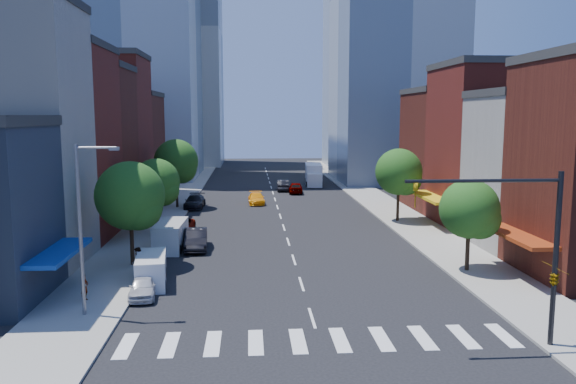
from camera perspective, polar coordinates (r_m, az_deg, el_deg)
The scene contains 31 objects.
ground at distance 30.29m, azimuth 2.46°, elevation -12.67°, with size 220.00×220.00×0.00m, color black.
sidewalk_left at distance 69.61m, azimuth -11.59°, elevation -1.03°, with size 5.00×120.00×0.15m, color gray.
sidewalk_right at distance 70.76m, azimuth 8.91°, elevation -0.83°, with size 5.00×120.00×0.15m, color gray.
crosswalk at distance 27.51m, azimuth 3.18°, elevation -14.84°, with size 19.00×3.00×0.01m, color silver.
bldg_left_2 at distance 51.89m, azimuth -24.07°, elevation 4.27°, with size 12.00×9.00×16.00m, color maroon.
bldg_left_3 at distance 59.96m, azimuth -21.28°, elevation 4.33°, with size 12.00×8.00×15.00m, color #4A1912.
bldg_left_4 at distance 68.08m, azimuth -19.20°, elevation 5.62°, with size 12.00×9.00×17.00m, color maroon.
bldg_left_5 at distance 77.36m, azimuth -17.31°, elevation 4.43°, with size 12.00×10.00×13.00m, color #4A1912.
bldg_right_1 at distance 49.73m, azimuth 25.21°, elevation 1.77°, with size 12.00×8.00×12.00m, color beige.
bldg_right_2 at distance 57.62m, azimuth 20.95°, elevation 4.22°, with size 12.00×10.00×15.00m, color maroon.
bldg_right_3 at distance 66.86m, azimuth 17.32°, elevation 3.95°, with size 12.00×10.00×13.00m, color #4A1912.
tower_far_w at distance 125.28m, azimuth -11.13°, elevation 15.66°, with size 18.00×18.00×56.00m, color #9EA5AD.
traffic_signal at distance 27.86m, azimuth 24.54°, elevation -6.27°, with size 7.24×2.24×8.00m.
streetlight at distance 30.88m, azimuth -20.06°, elevation -2.58°, with size 2.25×0.25×9.00m.
tree_left_near at distance 40.35m, azimuth -15.54°, elevation -0.63°, with size 4.80×4.80×7.30m.
tree_left_mid at distance 51.12m, azimuth -13.09°, elevation 0.80°, with size 4.20×4.20×6.65m.
tree_left_far at distance 64.85m, azimuth -11.17°, elevation 2.90°, with size 5.00×5.00×7.75m.
tree_right_near at distance 39.58m, azimuth 18.18°, elevation -1.89°, with size 4.00×4.00×6.20m.
tree_right_far at distance 56.41m, azimuth 11.35°, elevation 1.84°, with size 4.60×4.60×7.20m.
parked_car_front at distance 34.40m, azimuth -14.50°, elevation -9.27°, with size 1.50×3.73×1.27m, color silver.
parked_car_second at distance 45.34m, azimuth -9.32°, elevation -4.76°, with size 1.71×4.89×1.61m, color black.
parked_car_third at distance 50.76m, azimuth -11.02°, elevation -3.53°, with size 2.43×5.28×1.47m, color #999999.
parked_car_rear at distance 65.20m, azimuth -9.45°, elevation -0.97°, with size 2.10×5.15×1.50m, color black.
cargo_van_near at distance 36.52m, azimuth -13.73°, elevation -7.75°, with size 2.32×4.63×1.89m.
cargo_van_far at distance 45.50m, azimuth -11.85°, elevation -4.40°, with size 2.29×5.27×2.21m.
taxi at distance 67.48m, azimuth -3.23°, elevation -0.65°, with size 1.87×4.59×1.33m, color #FFA30D.
traffic_car_oncoming at distance 79.22m, azimuth -0.53°, elevation 0.69°, with size 1.63×4.66×1.54m, color black.
traffic_car_far at distance 76.47m, azimuth 0.79°, elevation 0.43°, with size 1.81×4.50×1.53m, color #999999.
box_truck at distance 85.48m, azimuth 2.63°, elevation 1.71°, with size 2.91×8.05×3.18m.
pedestrian_near at distance 34.23m, azimuth -19.98°, elevation -9.09°, with size 0.56×0.37×1.54m, color #999999.
pedestrian_far at distance 37.90m, azimuth -15.02°, elevation -6.92°, with size 0.95×0.74×1.96m, color #999999.
Camera 1 is at (-3.23, -28.18, 10.60)m, focal length 35.00 mm.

